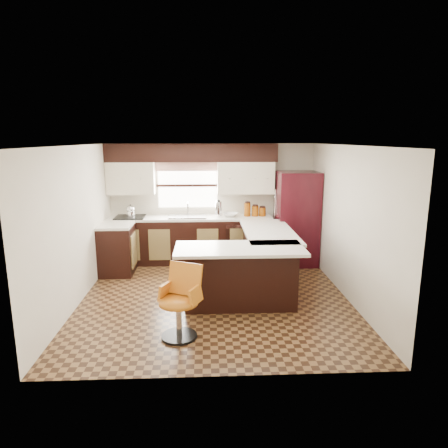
{
  "coord_description": "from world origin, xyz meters",
  "views": [
    {
      "loc": [
        -0.14,
        -6.04,
        2.51
      ],
      "look_at": [
        0.17,
        0.45,
        1.1
      ],
      "focal_mm": 32.0,
      "sensor_mm": 36.0,
      "label": 1
    }
  ],
  "objects_px": {
    "refrigerator": "(296,218)",
    "bar_chair": "(178,303)",
    "peninsula_long": "(265,258)",
    "peninsula_return": "(240,277)"
  },
  "relations": [
    {
      "from": "bar_chair",
      "to": "peninsula_long",
      "type": "bearing_deg",
      "value": 79.35
    },
    {
      "from": "peninsula_return",
      "to": "bar_chair",
      "type": "xyz_separation_m",
      "value": [
        -0.86,
        -0.96,
        0.02
      ]
    },
    {
      "from": "peninsula_long",
      "to": "refrigerator",
      "type": "xyz_separation_m",
      "value": [
        0.78,
        1.08,
        0.48
      ]
    },
    {
      "from": "refrigerator",
      "to": "bar_chair",
      "type": "height_order",
      "value": "refrigerator"
    },
    {
      "from": "peninsula_return",
      "to": "refrigerator",
      "type": "xyz_separation_m",
      "value": [
        1.31,
        2.06,
        0.48
      ]
    },
    {
      "from": "peninsula_return",
      "to": "peninsula_long",
      "type": "bearing_deg",
      "value": 61.7
    },
    {
      "from": "bar_chair",
      "to": "refrigerator",
      "type": "bearing_deg",
      "value": 79.3
    },
    {
      "from": "peninsula_long",
      "to": "refrigerator",
      "type": "relative_size",
      "value": 1.05
    },
    {
      "from": "refrigerator",
      "to": "bar_chair",
      "type": "relative_size",
      "value": 1.98
    },
    {
      "from": "peninsula_return",
      "to": "refrigerator",
      "type": "relative_size",
      "value": 0.89
    }
  ]
}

